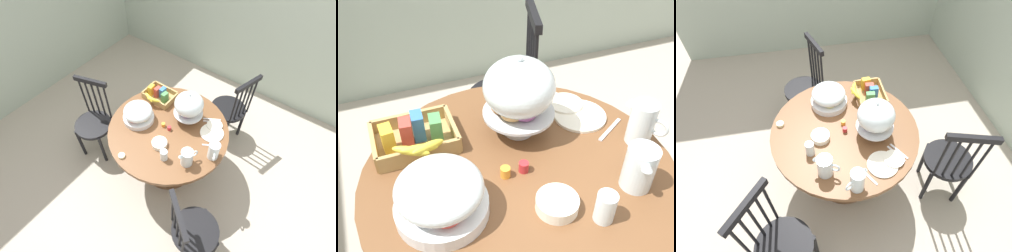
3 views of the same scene
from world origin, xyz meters
TOP-DOWN VIEW (x-y plane):
  - dining_table at (-0.15, -0.00)m, footprint 1.14×1.14m
  - windsor_chair_facing_door at (0.12, 0.82)m, footprint 0.42×0.42m
  - pastry_stand_with_dome at (-0.07, 0.21)m, footprint 0.28×0.28m
  - fruit_platter_covered at (-0.45, -0.07)m, footprint 0.30×0.30m
  - orange_juice_pitcher at (0.20, -0.20)m, footprint 0.11×0.18m
  - milk_pitcher at (0.34, -0.01)m, footprint 0.11×0.17m
  - cereal_basket at (-0.47, 0.27)m, footprint 0.32×0.30m
  - china_plate_large at (0.21, 0.20)m, footprint 0.22×0.22m
  - china_plate_small at (0.19, 0.29)m, footprint 0.15×0.15m
  - cereal_bowl at (-0.10, -0.19)m, footprint 0.14×0.14m
  - drinking_glass at (0.02, -0.28)m, footprint 0.06×0.06m
  - jam_jar_strawberry at (-0.14, -0.00)m, footprint 0.04×0.04m
  - jam_jar_apricot at (-0.21, -0.00)m, footprint 0.04×0.04m
  - table_knife at (0.14, 0.32)m, footprint 0.15×0.10m
  - dinner_fork at (0.12, 0.35)m, footprint 0.15×0.10m
  - soup_spoon at (0.28, 0.08)m, footprint 0.15×0.10m

SIDE VIEW (x-z plane):
  - windsor_chair_facing_door at x=0.12m, z-range -0.03..0.94m
  - dining_table at x=-0.15m, z-range 0.14..0.88m
  - table_knife at x=0.14m, z-range 0.74..0.75m
  - dinner_fork at x=0.12m, z-range 0.74..0.75m
  - soup_spoon at x=0.28m, z-range 0.74..0.75m
  - china_plate_large at x=0.21m, z-range 0.74..0.75m
  - china_plate_small at x=0.19m, z-range 0.75..0.76m
  - jam_jar_strawberry at x=-0.14m, z-range 0.74..0.78m
  - jam_jar_apricot at x=-0.21m, z-range 0.74..0.78m
  - cereal_bowl at x=-0.10m, z-range 0.74..0.78m
  - cereal_basket at x=-0.47m, z-range 0.73..0.85m
  - drinking_glass at x=0.02m, z-range 0.74..0.85m
  - orange_juice_pitcher at x=0.20m, z-range 0.73..0.90m
  - milk_pitcher at x=0.34m, z-range 0.73..0.91m
  - fruit_platter_covered at x=-0.45m, z-range 0.74..0.92m
  - pastry_stand_with_dome at x=-0.07m, z-range 0.76..1.11m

